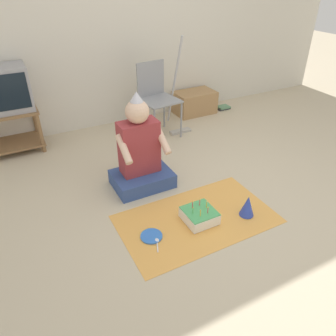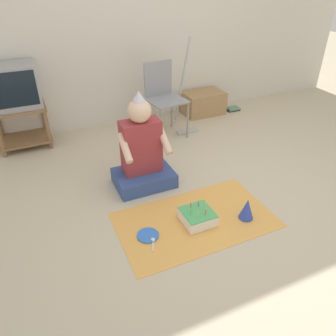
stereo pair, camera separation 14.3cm
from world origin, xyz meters
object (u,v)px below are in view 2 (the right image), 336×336
Objects in this scene: folding_chair at (163,94)px; dust_mop at (184,105)px; paper_plate at (148,235)px; person_seated at (142,154)px; birthday_cake at (197,217)px; tv at (13,86)px; party_hat_blue at (247,209)px; cardboard_box_stack at (203,103)px; book_pile at (233,109)px.

folding_chair is 0.75× the size of dust_mop.
paper_plate is at bearing -117.18° from folding_chair.
person_seated is 0.80m from birthday_cake.
tv is at bearing 168.50° from dust_mop.
tv is 2.76m from party_hat_blue.
birthday_cake is (-0.42, -1.69, -0.46)m from folding_chair.
person_seated reaches higher than birthday_cake.
person_seated is at bearing -53.28° from tv.
cardboard_box_stack is 0.61× the size of person_seated.
paper_plate is (-1.14, -1.65, -0.33)m from dust_mop.
tv is 0.56× the size of person_seated.
book_pile is 1.04× the size of party_hat_blue.
tv is at bearing -179.97° from cardboard_box_stack.
tv is 0.92× the size of cardboard_box_stack.
cardboard_box_stack reaches higher than party_hat_blue.
folding_chair is at bearing 89.24° from party_hat_blue.
dust_mop is 1.82m from birthday_cake.
person_seated is at bearing 125.22° from party_hat_blue.
tv is 2.99× the size of paper_plate.
birthday_cake is (-1.67, -1.96, 0.04)m from book_pile.
dust_mop is 2.04m from paper_plate.
tv is 1.66m from folding_chair.
person_seated is (-1.41, -1.32, 0.17)m from cardboard_box_stack.
cardboard_box_stack is at bearing 37.47° from dust_mop.
cardboard_box_stack is at bearing 51.03° from paper_plate.
cardboard_box_stack is at bearing 42.95° from person_seated.
folding_chair is 1.95m from paper_plate.
paper_plate is (-2.11, -1.96, -0.01)m from book_pile.
tv reaches higher than folding_chair.
tv reaches higher than birthday_cake.
tv is at bearing 167.51° from folding_chair.
party_hat_blue is (-0.81, -2.17, -0.05)m from cardboard_box_stack.
tv reaches higher than cardboard_box_stack.
dust_mop is at bearing -5.70° from folding_chair.
cardboard_box_stack is at bearing 59.44° from birthday_cake.
dust_mop is 5.93× the size of book_pile.
tv reaches higher than paper_plate.
birthday_cake is at bearing -104.04° from folding_chair.
dust_mop reaches higher than person_seated.
folding_chair reaches higher than party_hat_blue.
cardboard_box_stack is 2.38m from birthday_cake.
cardboard_box_stack is 0.66m from dust_mop.
dust_mop reaches higher than cardboard_box_stack.
cardboard_box_stack is (0.79, 0.36, -0.36)m from folding_chair.
cardboard_box_stack is 2.86× the size of book_pile.
cardboard_box_stack is 2.22× the size of birthday_cake.
dust_mop is 6.19× the size of party_hat_blue.
party_hat_blue is (-1.27, -2.09, 0.08)m from book_pile.
dust_mop is at bearing -142.53° from cardboard_box_stack.
folding_chair is 4.43× the size of book_pile.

